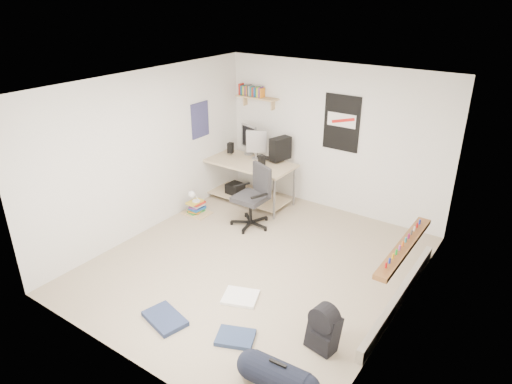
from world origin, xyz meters
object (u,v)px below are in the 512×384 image
Objects in this scene: office_chair at (250,198)px; duffel_bag at (277,377)px; desk at (245,182)px; book_stack at (196,205)px; backpack at (323,332)px.

office_chair reaches higher than duffel_bag.
office_chair is 3.36m from duffel_bag.
duffel_bag is (2.77, -3.29, -0.22)m from desk.
book_stack is (-1.01, -0.18, -0.34)m from office_chair.
desk is at bearing 153.56° from office_chair.
desk reaches higher than backpack.
backpack is (2.87, -2.54, -0.16)m from desk.
backpack is 3.64m from book_stack.
desk is 1.73× the size of office_chair.
office_chair reaches higher than desk.
duffel_bag is at bearing -40.61° from desk.
desk is 0.97m from office_chair.
duffel_bag reaches higher than backpack.
office_chair reaches higher than backpack.
office_chair is 2.40× the size of backpack.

